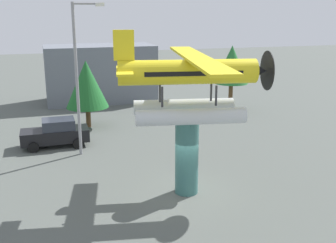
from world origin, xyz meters
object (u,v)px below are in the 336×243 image
Objects in this scene: streetlight_primary at (79,70)px; tree_east at (87,84)px; floatplane_monument at (191,83)px; car_mid_black at (56,133)px; storefront_building at (100,73)px; display_pedestal at (187,156)px; tree_center_back at (232,65)px.

streetlight_primary is 6.31m from tree_east.
floatplane_monument is 2.48× the size of car_mid_black.
streetlight_primary is 1.79× the size of tree_east.
floatplane_monument is at bearing -87.26° from storefront_building.
storefront_building is (4.73, 13.01, 1.76)m from car_mid_black.
tree_east is at bearing -122.35° from car_mid_black.
streetlight_primary is at bearing -99.21° from tree_east.
tree_center_back is at bearing 57.68° from display_pedestal.
display_pedestal is 22.03m from storefront_building.
car_mid_black is (-5.78, 9.02, -4.44)m from floatplane_monument.
tree_east is (2.49, 3.93, 2.34)m from car_mid_black.
storefront_building is (3.20, 15.02, -2.46)m from streetlight_primary.
tree_east is at bearing -172.88° from tree_center_back.
floatplane_monument is 1.03× the size of storefront_building.
floatplane_monument is at bearing -121.91° from tree_center_back.
display_pedestal is at bearing 122.14° from car_mid_black.
storefront_building is at bearing 76.15° from tree_east.
display_pedestal is 17.24m from tree_center_back.
streetlight_primary is 15.28m from tree_center_back.
tree_east is at bearing 80.79° from streetlight_primary.
floatplane_monument reaches higher than display_pedestal.
tree_east is at bearing 114.51° from floatplane_monument.
display_pedestal is 0.36× the size of storefront_building.
tree_center_back reaches higher than display_pedestal.
floatplane_monument is 8.19m from streetlight_primary.
tree_center_back reaches higher than storefront_building.
tree_center_back reaches higher than tree_east.
tree_center_back is (14.79, 5.46, 3.10)m from car_mid_black.
display_pedestal is at bearing 180.00° from floatplane_monument.
tree_center_back reaches higher than car_mid_black.
streetlight_primary reaches higher than display_pedestal.
streetlight_primary is (-4.13, 6.98, 3.28)m from display_pedestal.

